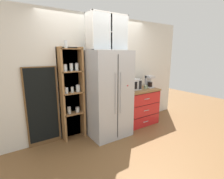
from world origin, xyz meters
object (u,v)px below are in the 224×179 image
Objects in this scene: microwave at (130,85)px; refrigerator at (108,94)px; chalkboard_menu at (42,107)px; coffee_maker at (149,82)px; bottle_green at (136,84)px; mug_charcoal at (139,87)px; mug_sage at (146,87)px; bottle_cobalt at (140,85)px.

refrigerator is at bearing -170.31° from microwave.
chalkboard_menu is at bearing 173.85° from microwave.
coffee_maker is 1.24× the size of bottle_green.
refrigerator is 1.19× the size of chalkboard_menu.
mug_charcoal is at bearing -88.60° from bottle_green.
mug_charcoal is (0.23, -0.05, -0.09)m from microwave.
coffee_maker is 0.23m from mug_sage.
chalkboard_menu is (-2.19, 0.32, -0.24)m from bottle_cobalt.
chalkboard_menu is (-2.55, 0.25, -0.28)m from coffee_maker.
mug_sage is 1.06× the size of mug_charcoal.
microwave is 0.23m from bottle_green.
chalkboard_menu is at bearing 174.32° from coffee_maker.
bottle_cobalt is (-0.36, -0.06, -0.04)m from coffee_maker.
refrigerator is at bearing -170.61° from bottle_green.
bottle_cobalt reaches higher than bottle_green.
bottle_green is 0.16× the size of chalkboard_menu.
microwave is 1.42× the size of coffee_maker.
coffee_maker is 2.58m from chalkboard_menu.
coffee_maker reaches higher than microwave.
bottle_cobalt reaches higher than mug_charcoal.
mug_sage is (-0.18, -0.07, -0.11)m from coffee_maker.
bottle_cobalt reaches higher than microwave.
coffee_maker is 2.67× the size of mug_charcoal.
bottle_cobalt is at bearing -91.96° from mug_charcoal.
mug_charcoal is at bearing -6.72° from chalkboard_menu.
mug_charcoal is at bearing 159.46° from mug_sage.
bottle_cobalt is 0.18× the size of chalkboard_menu.
mug_charcoal is (0.94, 0.07, 0.03)m from refrigerator.
bottle_green is at bearing 8.45° from microwave.
chalkboard_menu is at bearing 175.36° from bottle_green.
coffee_maker is at bearing 3.49° from refrigerator.
bottle_green reaches higher than mug_charcoal.
chalkboard_menu reaches higher than bottle_cobalt.
bottle_cobalt is at bearing -170.24° from coffee_maker.
bottle_cobalt is (-0.00, -0.06, 0.08)m from mug_charcoal.
refrigerator is at bearing -179.50° from mug_sage.
coffee_maker is at bearing -11.89° from bottle_green.
coffee_maker reaches higher than mug_charcoal.
chalkboard_menu is (-2.19, 0.18, -0.23)m from bottle_green.
microwave is at bearing 175.90° from coffee_maker.
refrigerator is 4.10× the size of microwave.
refrigerator is 15.57× the size of mug_charcoal.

